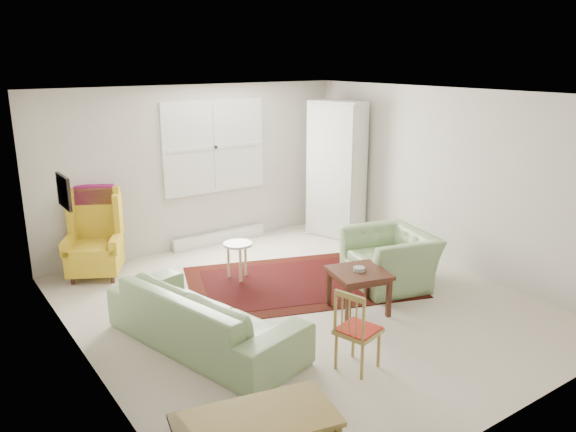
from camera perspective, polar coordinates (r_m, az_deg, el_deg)
room at (r=6.62m, az=0.57°, el=1.57°), size 5.04×5.54×2.51m
rug at (r=7.52m, az=1.23°, el=-6.63°), size 3.37×2.73×0.03m
sofa at (r=5.87m, az=-8.53°, el=-8.89°), size 1.40×2.38×0.90m
armchair at (r=7.44m, az=10.33°, el=-3.77°), size 1.18×1.28×0.85m
wingback_chair at (r=7.95m, az=-19.20°, el=-1.76°), size 0.96×0.98×1.21m
coffee_table at (r=6.68m, az=7.15°, el=-7.54°), size 0.75×0.75×0.51m
stool at (r=7.57m, az=-5.09°, el=-4.55°), size 0.46×0.46×0.52m
cabinet at (r=9.22m, az=4.95°, el=4.67°), size 0.71×0.99×2.22m
desk_chair at (r=5.45m, az=7.15°, el=-11.30°), size 0.44×0.44×0.83m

